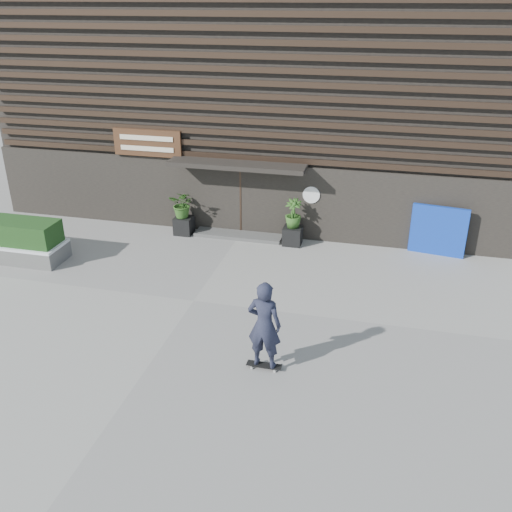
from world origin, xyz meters
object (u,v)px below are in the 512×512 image
(blue_tarp, at_px, (438,231))
(raised_bed, at_px, (11,250))
(planter_pot_right, at_px, (292,236))
(planter_pot_left, at_px, (184,225))
(skateboarder, at_px, (264,325))

(blue_tarp, bearing_deg, raised_bed, -156.60)
(planter_pot_right, distance_m, blue_tarp, 4.61)
(planter_pot_left, xyz_separation_m, planter_pot_right, (3.80, 0.00, 0.00))
(planter_pot_left, height_order, raised_bed, planter_pot_left)
(planter_pot_left, relative_size, planter_pot_right, 1.00)
(skateboarder, bearing_deg, raised_bed, 157.41)
(raised_bed, distance_m, blue_tarp, 13.43)
(skateboarder, bearing_deg, planter_pot_left, 122.75)
(planter_pot_right, height_order, blue_tarp, blue_tarp)
(blue_tarp, distance_m, skateboarder, 8.21)
(planter_pot_left, distance_m, skateboarder, 8.24)
(raised_bed, xyz_separation_m, blue_tarp, (12.97, 3.44, 0.55))
(raised_bed, bearing_deg, planter_pot_left, 34.38)
(planter_pot_right, distance_m, skateboarder, 6.97)
(planter_pot_right, bearing_deg, planter_pot_left, 180.00)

